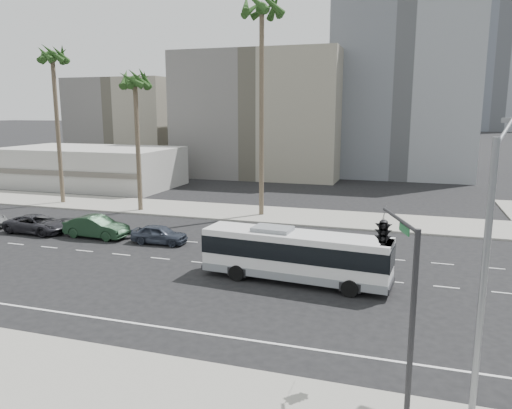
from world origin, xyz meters
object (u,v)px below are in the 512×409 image
at_px(car_a, 159,234).
at_px(car_c, 37,224).
at_px(car_b, 97,227).
at_px(palm_far, 52,59).
at_px(palm_near, 262,13).
at_px(streetlight_corner, 488,254).
at_px(palm_mid, 135,84).
at_px(traffic_signal, 386,238).
at_px(city_bus, 295,254).

xyz_separation_m(car_a, car_c, (-11.00, -0.12, 0.02)).
height_order(car_b, palm_far, palm_far).
height_order(car_c, palm_near, palm_near).
bearing_deg(streetlight_corner, palm_mid, 152.10).
xyz_separation_m(traffic_signal, palm_near, (-12.51, 25.88, 12.68)).
distance_m(car_a, car_c, 11.00).
bearing_deg(palm_mid, car_c, -108.58).
xyz_separation_m(city_bus, streetlight_corner, (8.55, -10.34, 3.74)).
xyz_separation_m(city_bus, palm_near, (-7.12, 16.63, 16.41)).
xyz_separation_m(streetlight_corner, palm_far, (-37.64, 26.57, 9.44)).
xyz_separation_m(car_b, streetlight_corner, (25.58, -15.45, 4.53)).
bearing_deg(palm_mid, streetlight_corner, -42.66).
bearing_deg(traffic_signal, palm_near, 96.63).
xyz_separation_m(streetlight_corner, palm_mid, (-27.64, 25.47, 6.79)).
bearing_deg(car_c, traffic_signal, -115.09).
bearing_deg(car_b, palm_far, 49.81).
xyz_separation_m(traffic_signal, palm_far, (-34.48, 25.48, 9.44)).
relative_size(car_b, palm_far, 0.32).
bearing_deg(palm_far, palm_near, 1.04).
bearing_deg(traffic_signal, palm_mid, 115.94).
relative_size(car_b, traffic_signal, 0.80).
bearing_deg(palm_mid, car_b, -78.35).
xyz_separation_m(city_bus, traffic_signal, (5.39, -9.25, 3.73)).
distance_m(car_a, palm_near, 21.32).
distance_m(city_bus, car_b, 17.79).
bearing_deg(palm_mid, palm_far, 173.69).
bearing_deg(palm_far, car_a, -32.55).
xyz_separation_m(car_c, streetlight_corner, (31.08, -15.25, 4.64)).
bearing_deg(palm_near, city_bus, -66.82).
relative_size(car_c, streetlight_corner, 0.55).
height_order(car_c, traffic_signal, traffic_signal).
distance_m(car_b, car_c, 5.50).
height_order(city_bus, car_b, city_bus).
relative_size(streetlight_corner, palm_mid, 0.71).
xyz_separation_m(streetlight_corner, traffic_signal, (-3.16, 1.09, -0.01)).
xyz_separation_m(palm_near, palm_mid, (-11.97, -1.51, -5.88)).
relative_size(car_b, palm_near, 0.26).
bearing_deg(car_a, city_bus, -115.83).
xyz_separation_m(car_a, traffic_signal, (16.91, -14.27, 4.66)).
relative_size(traffic_signal, palm_far, 0.39).
distance_m(car_a, streetlight_corner, 25.70).
relative_size(traffic_signal, palm_mid, 0.48).
distance_m(city_bus, palm_far, 35.82).
height_order(car_b, car_c, car_b).
relative_size(car_a, palm_mid, 0.31).
height_order(car_c, streetlight_corner, streetlight_corner).
xyz_separation_m(car_c, palm_near, (15.40, 11.72, 17.32)).
height_order(city_bus, streetlight_corner, streetlight_corner).
bearing_deg(palm_far, palm_mid, -6.31).
distance_m(palm_near, palm_mid, 13.42).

